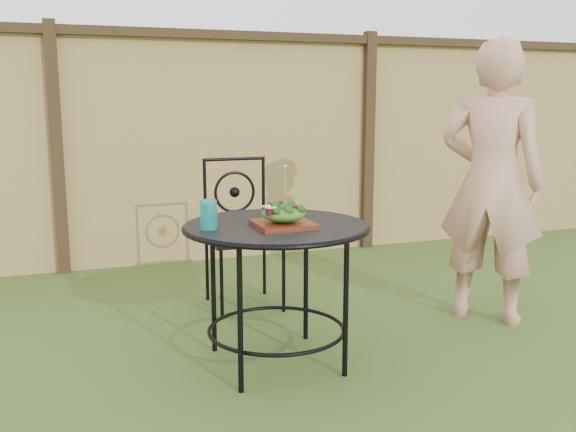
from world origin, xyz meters
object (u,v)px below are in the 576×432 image
object	(u,v)px
patio_chair	(241,229)
diner	(491,183)
salad_plate	(283,224)
patio_table	(276,251)

from	to	relation	value
patio_chair	diner	xyz separation A→B (m)	(1.32, -0.78, 0.34)
patio_chair	salad_plate	distance (m)	1.10
diner	salad_plate	bearing A→B (deg)	58.59
patio_table	patio_chair	world-z (taller)	patio_chair
diner	salad_plate	xyz separation A→B (m)	(-1.41, -0.29, -0.10)
patio_chair	patio_table	bearing A→B (deg)	-95.68
patio_chair	diner	bearing A→B (deg)	-30.53
patio_table	patio_chair	xyz separation A→B (m)	(0.10, 0.99, -0.08)
diner	patio_chair	bearing A→B (deg)	16.33
patio_table	salad_plate	distance (m)	0.17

